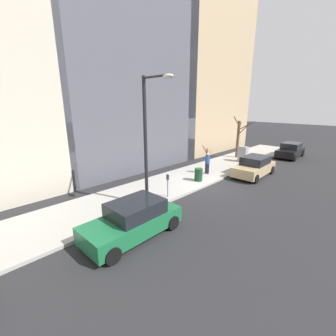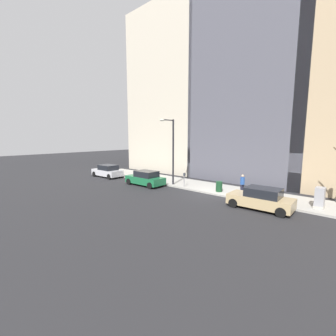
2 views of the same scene
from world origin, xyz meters
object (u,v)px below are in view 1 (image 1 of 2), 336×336
Objects in this scene: parked_car_green at (133,220)px; office_block_center at (98,24)px; parked_car_tan at (254,167)px; bare_tree at (238,138)px; parking_meter at (168,183)px; parked_car_black at (290,150)px; office_tower_left at (184,31)px; pedestrian_near_meter at (207,162)px; trash_bin at (198,175)px; streetlamp at (149,133)px; utility_box at (243,154)px.

office_block_center is at bearing -27.96° from parked_car_green.
parked_car_tan is 1.03× the size of bare_tree.
bare_tree reaches higher than parking_meter.
parked_car_black is 0.15× the size of office_tower_left.
office_tower_left reaches higher than parked_car_black.
parking_meter is 5.50m from pedestrian_near_meter.
trash_bin is at bearing 100.88° from bare_tree.
office_block_center is at bearing 45.88° from bare_tree.
streetlamp is (1.44, 9.37, 3.28)m from parked_car_tan.
bare_tree is at bearing -79.12° from trash_bin.
parked_car_green is 0.65× the size of streetlamp.
utility_box is at bearing 65.70° from parked_car_black.
parking_meter is 0.06× the size of office_block_center.
parked_car_green is 3.14× the size of parking_meter.
parked_car_green reaches higher than trash_bin.
utility_box reaches higher than parking_meter.
office_tower_left is (11.25, -15.40, 9.72)m from streetlamp.
parking_meter is 0.94× the size of utility_box.
parked_car_black is 8.82m from parked_car_tan.
bare_tree is at bearing -77.84° from parked_car_green.
utility_box is at bearing -85.55° from parking_meter.
pedestrian_near_meter is (2.69, -9.12, 0.35)m from parked_car_green.
streetlamp is at bearing 94.68° from utility_box.
office_block_center reaches higher than parked_car_green.
utility_box is 0.06× the size of office_block_center.
utility_box is 1.59× the size of trash_bin.
parked_car_tan and parked_car_green have the same top height.
utility_box reaches higher than parked_car_green.
bare_tree is 6.96m from pedestrian_near_meter.
utility_box is 5.53m from pedestrian_near_meter.
parked_car_black is at bearing -90.85° from parked_car_green.
utility_box is 0.05× the size of office_tower_left.
office_block_center reaches higher than bare_tree.
bare_tree is at bearing -44.99° from utility_box.
parked_car_green is at bearing 88.93° from parked_car_tan.
utility_box is at bearing 135.01° from bare_tree.
parked_car_green reaches higher than parking_meter.
streetlamp is at bearing 96.99° from trash_bin.
parked_car_tan is 1.00× the size of parked_car_green.
trash_bin is (0.62, -5.03, -3.42)m from streetlamp.
parked_car_tan reaches higher than parking_meter.
parked_car_green is 0.15× the size of office_tower_left.
streetlamp reaches higher than parking_meter.
office_block_center reaches higher than pedestrian_near_meter.
trash_bin is (0.45, -3.54, -0.38)m from parking_meter.
parked_car_black is 6.24m from utility_box.
parked_car_green is (-0.05, 11.59, 0.00)m from parked_car_tan.
utility_box reaches higher than parked_car_black.
parking_meter is 0.81× the size of pedestrian_near_meter.
pedestrian_near_meter reaches higher than parked_car_black.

